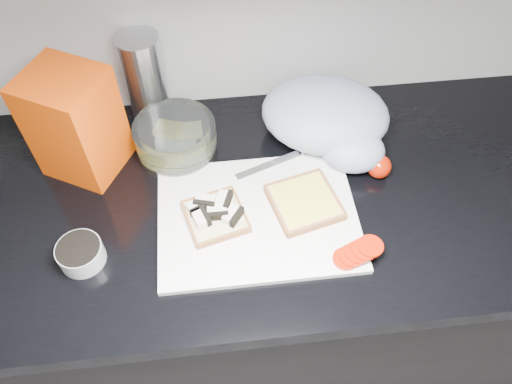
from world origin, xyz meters
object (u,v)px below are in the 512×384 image
at_px(steel_canister, 145,79).
at_px(glass_bowl, 176,138).
at_px(cutting_board, 258,217).
at_px(bread_bag, 75,124).

bearing_deg(steel_canister, glass_bowl, -64.63).
relative_size(glass_bowl, steel_canister, 0.82).
distance_m(glass_bowl, steel_canister, 0.15).
bearing_deg(glass_bowl, cutting_board, -52.85).
distance_m(glass_bowl, bread_bag, 0.21).
distance_m(cutting_board, glass_bowl, 0.26).
relative_size(cutting_board, steel_canister, 1.82).
height_order(cutting_board, steel_canister, steel_canister).
bearing_deg(bread_bag, steel_canister, 72.33).
bearing_deg(steel_canister, cutting_board, -56.78).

